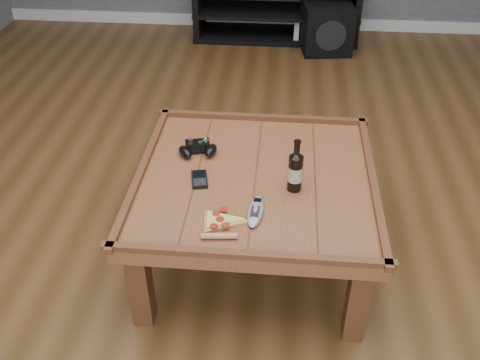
# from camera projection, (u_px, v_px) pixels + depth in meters

# --- Properties ---
(ground) EXTENTS (6.00, 6.00, 0.00)m
(ground) POSITION_uv_depth(u_px,v_px,m) (254.00, 254.00, 2.52)
(ground) COLOR #462D14
(ground) RESTS_ON ground
(baseboard) EXTENTS (5.00, 0.02, 0.10)m
(baseboard) POSITION_uv_depth(u_px,v_px,m) (276.00, 22.00, 4.89)
(baseboard) COLOR silver
(baseboard) RESTS_ON ground
(coffee_table) EXTENTS (1.03, 1.03, 0.48)m
(coffee_table) POSITION_uv_depth(u_px,v_px,m) (255.00, 188.00, 2.28)
(coffee_table) COLOR brown
(coffee_table) RESTS_ON ground
(media_console) EXTENTS (1.40, 0.45, 0.50)m
(media_console) POSITION_uv_depth(u_px,v_px,m) (276.00, 10.00, 4.58)
(media_console) COLOR black
(media_console) RESTS_ON ground
(beer_bottle) EXTENTS (0.06, 0.06, 0.23)m
(beer_bottle) POSITION_uv_depth(u_px,v_px,m) (295.00, 170.00, 2.13)
(beer_bottle) COLOR black
(beer_bottle) RESTS_ON coffee_table
(game_controller) EXTENTS (0.19, 0.15, 0.05)m
(game_controller) POSITION_uv_depth(u_px,v_px,m) (198.00, 149.00, 2.38)
(game_controller) COLOR black
(game_controller) RESTS_ON coffee_table
(pizza_slice) EXTENTS (0.17, 0.25, 0.02)m
(pizza_slice) POSITION_uv_depth(u_px,v_px,m) (220.00, 223.00, 2.00)
(pizza_slice) COLOR tan
(pizza_slice) RESTS_ON coffee_table
(smartphone) EXTENTS (0.09, 0.13, 0.02)m
(smartphone) POSITION_uv_depth(u_px,v_px,m) (199.00, 179.00, 2.22)
(smartphone) COLOR black
(smartphone) RESTS_ON coffee_table
(remote_control) EXTENTS (0.07, 0.20, 0.03)m
(remote_control) POSITION_uv_depth(u_px,v_px,m) (256.00, 211.00, 2.04)
(remote_control) COLOR gray
(remote_control) RESTS_ON coffee_table
(subwoofer) EXTENTS (0.44, 0.44, 0.39)m
(subwoofer) POSITION_uv_depth(u_px,v_px,m) (326.00, 27.00, 4.38)
(subwoofer) COLOR black
(subwoofer) RESTS_ON ground
(game_console) EXTENTS (0.11, 0.18, 0.21)m
(game_console) POSITION_uv_depth(u_px,v_px,m) (297.00, 31.00, 4.59)
(game_console) COLOR slate
(game_console) RESTS_ON ground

